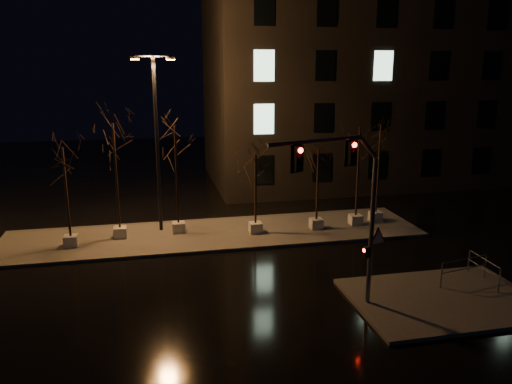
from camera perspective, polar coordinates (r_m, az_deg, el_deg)
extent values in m
plane|color=black|center=(21.25, -2.44, -10.13)|extent=(90.00, 90.00, 0.00)
cube|color=#484540|center=(26.75, -4.62, -4.80)|extent=(22.00, 5.00, 0.15)
cube|color=#484540|center=(20.81, 20.61, -11.41)|extent=(7.00, 5.00, 0.15)
cube|color=black|center=(40.93, 13.02, 12.03)|extent=(25.00, 12.00, 15.00)
cube|color=beige|center=(26.23, -20.38, -5.26)|extent=(0.65, 0.65, 0.55)
cylinder|color=black|center=(25.56, -20.85, -0.04)|extent=(0.11, 0.11, 4.37)
cube|color=beige|center=(26.79, -15.26, -4.46)|extent=(0.65, 0.65, 0.55)
cylinder|color=black|center=(26.02, -15.67, 1.72)|extent=(0.11, 0.11, 5.35)
cube|color=beige|center=(26.95, -8.83, -4.00)|extent=(0.65, 0.65, 0.55)
cylinder|color=black|center=(26.21, -9.06, 1.91)|extent=(0.11, 0.11, 5.13)
cube|color=beige|center=(26.58, -0.06, -4.09)|extent=(0.65, 0.65, 0.55)
cylinder|color=black|center=(25.99, -0.06, 0.39)|extent=(0.11, 0.11, 3.72)
cube|color=beige|center=(27.45, 6.90, -3.60)|extent=(0.65, 0.65, 0.55)
cylinder|color=black|center=(26.86, 7.04, 0.89)|extent=(0.11, 0.11, 3.87)
cube|color=beige|center=(28.50, 11.30, -3.10)|extent=(0.65, 0.65, 0.55)
cylinder|color=black|center=(27.83, 11.57, 2.30)|extent=(0.11, 0.11, 4.93)
cube|color=beige|center=(29.36, 13.50, -2.72)|extent=(0.65, 0.65, 0.55)
cylinder|color=black|center=(28.70, 13.81, 2.56)|extent=(0.11, 0.11, 4.96)
cylinder|color=slate|center=(18.60, 13.05, -4.51)|extent=(0.16, 0.16, 5.50)
cylinder|color=slate|center=(16.14, 6.93, 5.80)|extent=(3.52, 1.26, 0.13)
cube|color=black|center=(17.15, 10.91, 4.43)|extent=(0.32, 0.28, 0.82)
cube|color=black|center=(15.81, 4.86, 3.83)|extent=(0.32, 0.28, 0.82)
cube|color=black|center=(18.71, 12.47, -6.75)|extent=(0.24, 0.22, 0.41)
cone|color=red|center=(18.84, 13.71, -5.19)|extent=(0.91, 0.32, 0.95)
sphere|color=#FF0C07|center=(17.85, 13.63, 5.55)|extent=(0.16, 0.16, 0.16)
cylinder|color=black|center=(26.53, -11.22, 5.12)|extent=(0.18, 0.18, 9.10)
cylinder|color=black|center=(26.24, -11.71, 14.98)|extent=(1.97, 0.54, 0.09)
cube|color=orange|center=(26.03, -13.70, 14.59)|extent=(0.50, 0.35, 0.18)
cube|color=orange|center=(26.47, -9.72, 14.77)|extent=(0.50, 0.35, 0.18)
cylinder|color=slate|center=(21.43, 20.42, -9.00)|extent=(0.05, 0.05, 0.97)
cylinder|color=slate|center=(23.07, 24.72, -7.77)|extent=(0.05, 0.05, 0.97)
cylinder|color=slate|center=(22.04, 22.78, -7.07)|extent=(2.33, 0.52, 0.04)
cylinder|color=slate|center=(22.20, 22.68, -8.11)|extent=(2.33, 0.52, 0.04)
cylinder|color=slate|center=(21.88, 26.04, -9.15)|extent=(0.05, 0.05, 0.93)
cylinder|color=slate|center=(23.45, 23.14, -7.31)|extent=(0.05, 0.05, 0.93)
cylinder|color=slate|center=(22.48, 24.67, -6.98)|extent=(0.13, 2.06, 0.04)
cylinder|color=slate|center=(22.62, 24.56, -7.96)|extent=(0.13, 2.06, 0.04)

